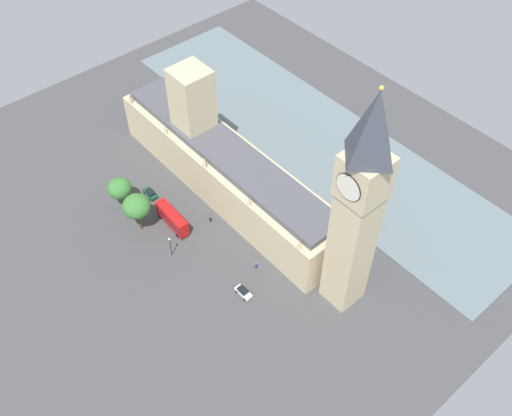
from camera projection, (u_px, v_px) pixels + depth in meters
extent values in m
plane|color=#424244|center=(223.00, 195.00, 146.99)|extent=(140.73, 140.73, 0.00)
cube|color=slate|center=(315.00, 138.00, 161.29)|extent=(32.21, 126.66, 0.25)
cube|color=#CCBA8E|center=(228.00, 173.00, 143.16)|extent=(13.96, 70.73, 12.66)
cube|color=#CCBA8E|center=(194.00, 121.00, 143.25)|extent=(8.43, 8.43, 29.78)
cube|color=#4C4C54|center=(227.00, 152.00, 137.86)|extent=(10.61, 67.90, 1.60)
cone|color=#CCBA8E|center=(130.00, 98.00, 150.53)|extent=(1.20, 1.20, 3.15)
cone|color=#CCBA8E|center=(165.00, 129.00, 142.71)|extent=(1.20, 1.20, 2.50)
cone|color=#CCBA8E|center=(205.00, 162.00, 134.44)|extent=(1.20, 1.20, 3.05)
cone|color=#CCBA8E|center=(249.00, 202.00, 126.66)|extent=(1.20, 1.20, 2.30)
cone|color=#CCBA8E|center=(299.00, 244.00, 118.50)|extent=(1.20, 1.20, 2.56)
cube|color=#CCBA8E|center=(350.00, 249.00, 115.29)|extent=(6.97, 6.97, 31.59)
cube|color=#CCBA8E|center=(364.00, 177.00, 100.10)|extent=(7.67, 7.67, 9.31)
cylinder|color=silver|center=(348.00, 187.00, 98.36)|extent=(0.25, 5.30, 5.30)
torus|color=black|center=(348.00, 187.00, 98.36)|extent=(0.24, 5.54, 5.54)
cylinder|color=silver|center=(347.00, 164.00, 102.12)|extent=(5.30, 0.25, 5.30)
torus|color=black|center=(347.00, 164.00, 102.12)|extent=(5.54, 0.24, 5.54)
pyramid|color=#383D47|center=(374.00, 125.00, 91.60)|extent=(7.67, 7.67, 13.57)
sphere|color=gold|center=(382.00, 88.00, 86.26)|extent=(0.80, 0.80, 0.80)
cube|color=#19472D|center=(150.00, 194.00, 146.30)|extent=(2.05, 4.56, 0.75)
cube|color=black|center=(150.00, 192.00, 145.66)|extent=(1.66, 2.58, 0.65)
cylinder|color=black|center=(144.00, 193.00, 146.98)|extent=(0.28, 0.69, 0.68)
cylinder|color=black|center=(150.00, 190.00, 147.68)|extent=(0.28, 0.69, 0.68)
cylinder|color=black|center=(150.00, 199.00, 145.48)|extent=(0.28, 0.69, 0.68)
cylinder|color=black|center=(156.00, 196.00, 146.17)|extent=(0.28, 0.69, 0.68)
cube|color=red|center=(172.00, 218.00, 138.24)|extent=(2.89, 10.59, 4.20)
cube|color=black|center=(172.00, 218.00, 138.17)|extent=(2.94, 10.19, 0.70)
cylinder|color=black|center=(161.00, 217.00, 141.24)|extent=(0.39, 1.11, 1.10)
cylinder|color=black|center=(169.00, 213.00, 142.20)|extent=(0.39, 1.11, 1.10)
cylinder|color=black|center=(178.00, 235.00, 137.40)|extent=(0.39, 1.11, 1.10)
cylinder|color=black|center=(186.00, 231.00, 138.36)|extent=(0.39, 1.11, 1.10)
cube|color=silver|center=(243.00, 293.00, 126.38)|extent=(1.84, 4.23, 0.75)
cube|color=black|center=(243.00, 290.00, 125.96)|extent=(1.52, 2.38, 0.65)
cylinder|color=black|center=(250.00, 295.00, 126.34)|extent=(0.26, 0.69, 0.68)
cylinder|color=black|center=(245.00, 300.00, 125.63)|extent=(0.26, 0.69, 0.68)
cylinder|color=black|center=(242.00, 288.00, 127.68)|extent=(0.26, 0.69, 0.68)
cylinder|color=black|center=(237.00, 292.00, 126.97)|extent=(0.26, 0.69, 0.68)
cylinder|color=navy|center=(256.00, 266.00, 131.24)|extent=(0.58, 0.58, 1.37)
sphere|color=beige|center=(256.00, 264.00, 130.64)|extent=(0.26, 0.26, 0.26)
cube|color=navy|center=(256.00, 265.00, 131.37)|extent=(0.33, 0.19, 0.25)
cylinder|color=black|center=(210.00, 219.00, 140.62)|extent=(0.62, 0.62, 1.32)
sphere|color=#8C6647|center=(210.00, 217.00, 140.03)|extent=(0.25, 0.25, 0.25)
cube|color=black|center=(211.00, 219.00, 140.56)|extent=(0.28, 0.29, 0.24)
cylinder|color=brown|center=(122.00, 200.00, 143.32)|extent=(0.56, 0.56, 3.72)
ellipsoid|color=#387533|center=(119.00, 188.00, 140.30)|extent=(5.88, 5.88, 5.00)
cylinder|color=brown|center=(140.00, 221.00, 137.62)|extent=(0.56, 0.56, 5.36)
ellipsoid|color=#387533|center=(137.00, 206.00, 133.79)|extent=(6.59, 6.59, 5.60)
cylinder|color=black|center=(171.00, 248.00, 132.12)|extent=(0.18, 0.18, 5.54)
sphere|color=#F2EAC6|center=(169.00, 239.00, 129.85)|extent=(0.56, 0.56, 0.56)
cylinder|color=black|center=(131.00, 210.00, 139.91)|extent=(0.18, 0.18, 5.53)
sphere|color=#F2EAC6|center=(129.00, 201.00, 137.65)|extent=(0.56, 0.56, 0.56)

